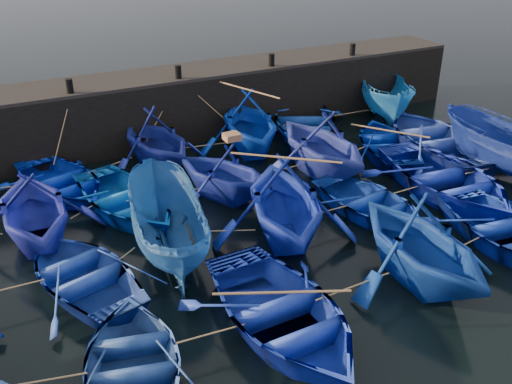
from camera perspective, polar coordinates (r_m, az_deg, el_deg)
name	(u,v)px	position (r m, az deg, el deg)	size (l,w,h in m)	color
ground	(311,264)	(15.31, 5.53, -7.20)	(120.00, 120.00, 0.00)	black
quay_wall	(173,106)	(23.36, -8.31, 8.47)	(26.00, 2.50, 2.50)	black
quay_top	(171,74)	(22.98, -8.53, 11.57)	(26.00, 2.50, 0.12)	black
bollard_1	(70,86)	(21.14, -18.15, 10.05)	(0.24, 0.24, 0.50)	black
bollard_2	(178,72)	(22.08, -7.79, 11.81)	(0.24, 0.24, 0.50)	black
bollard_3	(272,60)	(23.67, 1.56, 13.07)	(0.24, 0.24, 0.50)	black
bollard_4	(353,49)	(25.78, 9.63, 13.88)	(0.24, 0.24, 0.50)	black
boat_1	(60,181)	(19.63, -18.97, 1.03)	(3.16, 4.42, 0.92)	#0325CF
boat_2	(155,138)	(20.57, -10.05, 5.30)	(3.62, 4.20, 2.21)	navy
boat_3	(249,122)	(21.51, -0.72, 7.01)	(3.97, 4.61, 2.42)	#0636C7
boat_4	(304,121)	(23.64, 4.80, 7.10)	(3.82, 5.33, 1.11)	navy
boat_5	(386,97)	(25.73, 12.88, 9.24)	(1.95, 5.18, 2.00)	#1B65AD
boat_7	(33,207)	(16.68, -21.38, -1.39)	(3.80, 4.41, 2.32)	#1F289F
boat_8	(126,198)	(17.85, -12.85, -0.63)	(3.42, 4.78, 0.99)	blue
boat_9	(224,171)	(18.05, -3.23, 2.14)	(3.25, 3.77, 1.98)	navy
boat_10	(322,142)	(19.74, 6.63, 4.97)	(4.01, 4.65, 2.45)	navy
boat_11	(388,143)	(22.12, 13.08, 4.79)	(3.20, 4.47, 0.93)	#00218F
boat_12	(437,138)	(22.70, 17.66, 5.15)	(4.13, 5.78, 1.20)	#2A44AE
boat_14	(83,273)	(14.75, -16.90, -7.77)	(3.07, 4.29, 0.89)	#1F40AA
boat_15	(167,226)	(15.21, -8.94, -3.36)	(1.88, 5.00, 1.93)	navy
boat_16	(284,200)	(15.69, 2.86, -0.85)	(4.10, 4.75, 2.50)	#142AB4
boat_17	(370,203)	(17.63, 11.37, -1.07)	(2.98, 4.16, 0.86)	#0F33A5
boat_18	(445,178)	(19.48, 18.42, 1.33)	(4.03, 5.63, 1.17)	#1328B1
boat_19	(510,151)	(21.26, 24.10, 3.79)	(2.00, 5.31, 2.05)	navy
boat_21	(134,362)	(12.05, -12.12, -16.32)	(2.93, 4.10, 0.85)	navy
boat_22	(281,313)	(12.81, 2.56, -11.98)	(3.61, 5.05, 1.05)	#1832C0
boat_23	(421,242)	(14.51, 16.18, -4.78)	(3.90, 4.52, 2.38)	navy
boat_24	(506,229)	(17.23, 23.74, -3.44)	(3.46, 4.83, 1.00)	#0F2C9C
wooden_crate	(232,137)	(17.73, -2.43, 5.55)	(0.49, 0.43, 0.22)	brown
mooring_ropes	(230,167)	(18.59, -2.59, 2.50)	(17.77, 11.68, 2.10)	tan
loose_oars	(306,153)	(17.45, 5.00, 3.91)	(10.78, 11.59, 1.63)	#99724C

